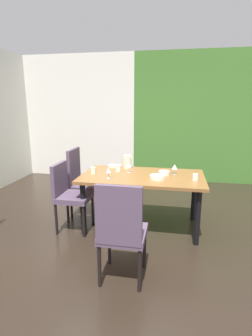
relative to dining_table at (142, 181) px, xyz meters
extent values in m
cube|color=black|center=(-0.37, -0.55, -0.67)|extent=(5.64, 6.14, 0.02)
cube|color=silver|center=(-1.85, 2.48, 0.73)|extent=(2.68, 0.10, 2.78)
cube|color=#41732C|center=(0.97, 2.48, 0.73)|extent=(2.96, 0.10, 2.78)
cube|color=brown|center=(0.00, 0.00, 0.07)|extent=(1.66, 0.94, 0.04)
cylinder|color=black|center=(-0.73, 0.37, -0.31)|extent=(0.07, 0.07, 0.71)
cylinder|color=black|center=(0.73, 0.37, -0.31)|extent=(0.07, 0.07, 0.71)
cylinder|color=black|center=(-0.73, -0.37, -0.31)|extent=(0.07, 0.07, 0.71)
cylinder|color=black|center=(0.73, -0.37, -0.31)|extent=(0.07, 0.07, 0.71)
cube|color=#544358|center=(-0.04, -1.15, -0.20)|extent=(0.44, 0.44, 0.07)
cube|color=#544358|center=(-0.04, -1.35, 0.08)|extent=(0.42, 0.05, 0.55)
cylinder|color=black|center=(-0.23, -0.96, -0.45)|extent=(0.04, 0.04, 0.43)
cylinder|color=black|center=(0.15, -0.96, -0.45)|extent=(0.04, 0.04, 0.43)
cylinder|color=black|center=(-0.23, -1.34, -0.45)|extent=(0.04, 0.04, 0.43)
cylinder|color=black|center=(0.15, -1.34, -0.45)|extent=(0.04, 0.04, 0.43)
cube|color=#544358|center=(-0.89, -0.26, -0.20)|extent=(0.44, 0.44, 0.07)
cube|color=#544358|center=(-1.09, -0.26, 0.04)|extent=(0.05, 0.42, 0.46)
cylinder|color=black|center=(-0.70, -0.07, -0.45)|extent=(0.04, 0.04, 0.43)
cylinder|color=black|center=(-0.70, -0.45, -0.45)|extent=(0.04, 0.04, 0.43)
cylinder|color=black|center=(-1.08, -0.07, -0.45)|extent=(0.04, 0.04, 0.43)
cylinder|color=black|center=(-1.08, -0.45, -0.45)|extent=(0.04, 0.04, 0.43)
cube|color=#544358|center=(-0.89, 0.26, -0.20)|extent=(0.44, 0.44, 0.07)
cube|color=#544358|center=(-1.09, 0.26, 0.09)|extent=(0.05, 0.42, 0.57)
cylinder|color=black|center=(-0.70, 0.45, -0.45)|extent=(0.04, 0.04, 0.43)
cylinder|color=black|center=(-0.70, 0.07, -0.45)|extent=(0.04, 0.04, 0.43)
cylinder|color=black|center=(-1.08, 0.45, -0.45)|extent=(0.04, 0.04, 0.43)
cylinder|color=black|center=(-1.08, 0.07, -0.45)|extent=(0.04, 0.04, 0.43)
cylinder|color=silver|center=(-0.21, 0.11, 0.09)|extent=(0.06, 0.06, 0.00)
cylinder|color=silver|center=(-0.21, 0.11, 0.13)|extent=(0.01, 0.01, 0.07)
cone|color=silver|center=(-0.21, 0.11, 0.20)|extent=(0.07, 0.07, 0.06)
cylinder|color=silver|center=(0.43, 0.14, 0.09)|extent=(0.06, 0.06, 0.00)
cylinder|color=silver|center=(0.43, 0.14, 0.13)|extent=(0.01, 0.01, 0.07)
cone|color=silver|center=(0.43, 0.14, 0.19)|extent=(0.08, 0.08, 0.07)
cylinder|color=silver|center=(-0.42, -0.23, 0.09)|extent=(0.06, 0.06, 0.00)
cylinder|color=silver|center=(-0.42, -0.23, 0.13)|extent=(0.01, 0.01, 0.07)
cone|color=silver|center=(-0.42, -0.23, 0.20)|extent=(0.06, 0.06, 0.06)
cylinder|color=white|center=(0.21, -0.15, 0.12)|extent=(0.20, 0.20, 0.05)
cylinder|color=silver|center=(-0.51, 0.37, 0.11)|extent=(0.14, 0.14, 0.04)
cylinder|color=silver|center=(0.29, 0.08, 0.12)|extent=(0.15, 0.15, 0.05)
cylinder|color=silver|center=(-0.37, 0.14, 0.14)|extent=(0.08, 0.08, 0.09)
cylinder|color=white|center=(0.69, -0.12, 0.13)|extent=(0.07, 0.07, 0.08)
cylinder|color=#E8EFCD|center=(-0.68, -0.06, 0.14)|extent=(0.07, 0.07, 0.10)
cylinder|color=beige|center=(-0.28, 0.36, 0.19)|extent=(0.12, 0.12, 0.20)
cone|color=beige|center=(-0.22, 0.36, 0.27)|extent=(0.04, 0.04, 0.04)
camera|label=1|loc=(0.42, -3.42, 1.03)|focal=28.00mm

